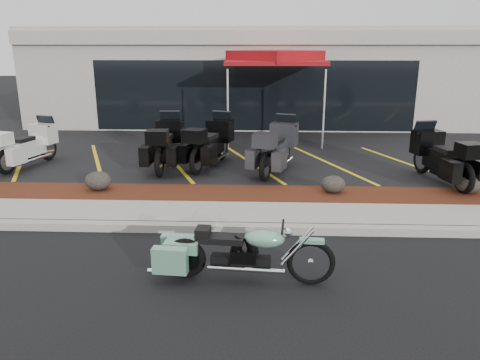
{
  "coord_description": "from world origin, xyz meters",
  "views": [
    {
      "loc": [
        0.22,
        -7.18,
        3.36
      ],
      "look_at": [
        -0.13,
        1.2,
        0.92
      ],
      "focal_mm": 35.0,
      "sensor_mm": 36.0,
      "label": 1
    }
  ],
  "objects_px": {
    "touring_white": "(47,138)",
    "popup_canopy": "(275,59)",
    "traffic_cone": "(217,137)",
    "hero_cruiser": "(311,256)"
  },
  "relations": [
    {
      "from": "touring_white",
      "to": "popup_canopy",
      "type": "height_order",
      "value": "popup_canopy"
    },
    {
      "from": "hero_cruiser",
      "to": "touring_white",
      "type": "distance_m",
      "value": 9.58
    },
    {
      "from": "traffic_cone",
      "to": "touring_white",
      "type": "bearing_deg",
      "value": -151.89
    },
    {
      "from": "traffic_cone",
      "to": "popup_canopy",
      "type": "distance_m",
      "value": 3.29
    },
    {
      "from": "touring_white",
      "to": "popup_canopy",
      "type": "xyz_separation_m",
      "value": [
        6.55,
        3.39,
        2.09
      ]
    },
    {
      "from": "hero_cruiser",
      "to": "touring_white",
      "type": "xyz_separation_m",
      "value": [
        -6.8,
        6.73,
        0.34
      ]
    },
    {
      "from": "touring_white",
      "to": "traffic_cone",
      "type": "distance_m",
      "value": 5.26
    },
    {
      "from": "touring_white",
      "to": "traffic_cone",
      "type": "relative_size",
      "value": 4.57
    },
    {
      "from": "traffic_cone",
      "to": "popup_canopy",
      "type": "relative_size",
      "value": 0.12
    },
    {
      "from": "popup_canopy",
      "to": "touring_white",
      "type": "bearing_deg",
      "value": -173.89
    }
  ]
}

